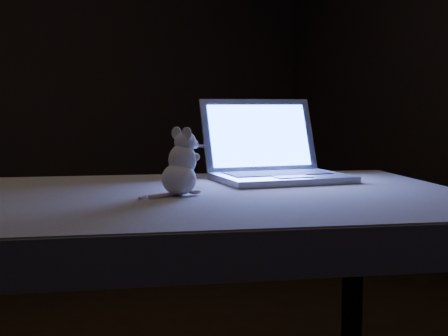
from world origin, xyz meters
TOP-DOWN VIEW (x-y plane):
  - back_wall at (0.00, 2.50)m, footprint 4.50×0.04m
  - table at (-0.12, -0.25)m, footprint 1.77×1.44m
  - tablecloth at (-0.05, -0.20)m, footprint 1.94×1.65m
  - laptop at (0.29, -0.12)m, footprint 0.49×0.45m
  - plush_mouse at (-0.17, -0.26)m, footprint 0.19×0.19m

SIDE VIEW (x-z plane):
  - table at x=-0.12m, z-range 0.00..0.82m
  - tablecloth at x=-0.05m, z-range 0.72..0.83m
  - plush_mouse at x=-0.17m, z-range 0.83..1.02m
  - laptop at x=0.29m, z-range 0.83..1.12m
  - back_wall at x=0.00m, z-range 0.00..2.60m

